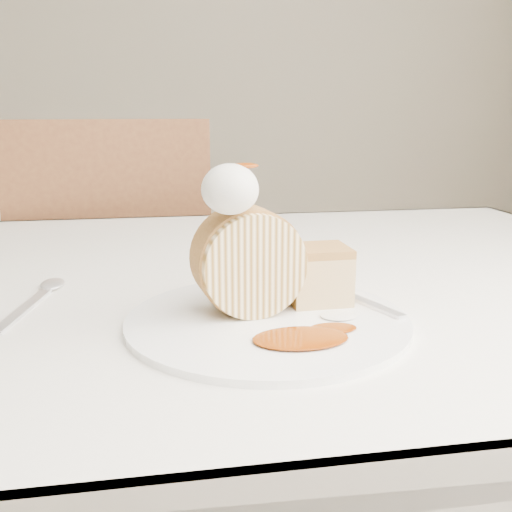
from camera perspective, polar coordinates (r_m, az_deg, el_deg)
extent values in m
cube|color=beige|center=(3.57, -9.44, 20.94)|extent=(5.00, 0.10, 2.80)
cube|color=white|center=(0.78, -5.64, -3.09)|extent=(1.40, 0.90, 0.04)
cube|color=white|center=(1.24, -7.02, -2.42)|extent=(1.40, 0.01, 0.28)
cylinder|color=brown|center=(1.43, 19.72, -11.78)|extent=(0.06, 0.06, 0.71)
cube|color=brown|center=(1.56, -14.84, -5.17)|extent=(0.54, 0.54, 0.04)
cube|color=brown|center=(1.30, -14.13, 2.75)|extent=(0.44, 0.15, 0.47)
cylinder|color=brown|center=(1.86, -9.40, -9.67)|extent=(0.04, 0.04, 0.44)
cylinder|color=brown|center=(1.81, -21.43, -11.09)|extent=(0.04, 0.04, 0.44)
cylinder|color=brown|center=(1.52, -5.70, -15.10)|extent=(0.04, 0.04, 0.44)
cylinder|color=brown|center=(1.47, -20.71, -17.14)|extent=(0.04, 0.04, 0.44)
cylinder|color=white|center=(0.58, 1.14, -6.44)|extent=(0.30, 0.30, 0.01)
cylinder|color=#FFE8B1|center=(0.58, -0.74, -0.57)|extent=(0.11, 0.07, 0.11)
cube|color=#AC7D41|center=(0.63, 6.22, -2.19)|extent=(0.07, 0.06, 0.05)
ellipsoid|color=white|center=(0.55, -2.61, 6.69)|extent=(0.06, 0.06, 0.05)
ellipsoid|color=#7E2E05|center=(0.55, -1.16, 9.65)|extent=(0.03, 0.02, 0.01)
cube|color=silver|center=(0.64, 10.56, -4.43)|extent=(0.08, 0.17, 0.00)
cube|color=silver|center=(0.67, -22.23, -5.01)|extent=(0.05, 0.17, 0.00)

